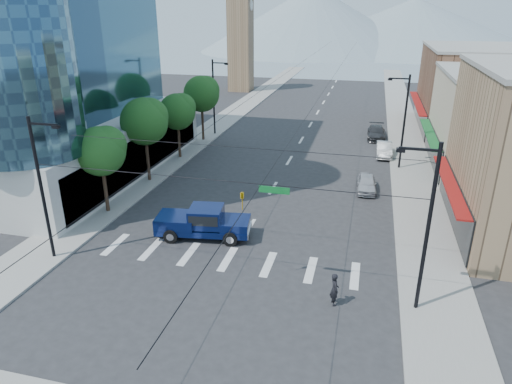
# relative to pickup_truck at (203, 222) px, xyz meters

# --- Properties ---
(ground) EXTENTS (160.00, 160.00, 0.00)m
(ground) POSITION_rel_pickup_truck_xyz_m (2.73, -4.00, -1.13)
(ground) COLOR #28282B
(ground) RESTS_ON ground
(sidewalk_left) EXTENTS (4.00, 120.00, 0.15)m
(sidewalk_left) POSITION_rel_pickup_truck_xyz_m (-9.27, 36.00, -1.06)
(sidewalk_left) COLOR gray
(sidewalk_left) RESTS_ON ground
(sidewalk_right) EXTENTS (4.00, 120.00, 0.15)m
(sidewalk_right) POSITION_rel_pickup_truck_xyz_m (14.73, 36.00, -1.06)
(sidewalk_right) COLOR gray
(sidewalk_right) RESTS_ON ground
(shop_mid) EXTENTS (12.00, 14.00, 9.00)m
(shop_mid) POSITION_rel_pickup_truck_xyz_m (22.73, 20.00, 3.37)
(shop_mid) COLOR tan
(shop_mid) RESTS_ON ground
(shop_far) EXTENTS (12.00, 18.00, 10.00)m
(shop_far) POSITION_rel_pickup_truck_xyz_m (22.73, 36.00, 3.87)
(shop_far) COLOR brown
(shop_far) RESTS_ON ground
(clock_tower) EXTENTS (4.80, 4.80, 20.40)m
(clock_tower) POSITION_rel_pickup_truck_xyz_m (-13.77, 58.00, 9.51)
(clock_tower) COLOR #8C6B4C
(clock_tower) RESTS_ON ground
(mountain_left) EXTENTS (80.00, 80.00, 22.00)m
(mountain_left) POSITION_rel_pickup_truck_xyz_m (-12.27, 146.00, 9.87)
(mountain_left) COLOR gray
(mountain_left) RESTS_ON ground
(mountain_right) EXTENTS (90.00, 90.00, 18.00)m
(mountain_right) POSITION_rel_pickup_truck_xyz_m (22.73, 156.00, 7.87)
(mountain_right) COLOR gray
(mountain_right) RESTS_ON ground
(tree_near) EXTENTS (3.65, 3.64, 6.71)m
(tree_near) POSITION_rel_pickup_truck_xyz_m (-8.34, 2.10, 3.86)
(tree_near) COLOR black
(tree_near) RESTS_ON ground
(tree_midnear) EXTENTS (4.09, 4.09, 7.52)m
(tree_midnear) POSITION_rel_pickup_truck_xyz_m (-8.34, 9.10, 4.46)
(tree_midnear) COLOR black
(tree_midnear) RESTS_ON ground
(tree_midfar) EXTENTS (3.65, 3.64, 6.71)m
(tree_midfar) POSITION_rel_pickup_truck_xyz_m (-8.34, 16.10, 3.86)
(tree_midfar) COLOR black
(tree_midfar) RESTS_ON ground
(tree_far) EXTENTS (4.09, 4.09, 7.52)m
(tree_far) POSITION_rel_pickup_truck_xyz_m (-8.34, 23.10, 4.46)
(tree_far) COLOR black
(tree_far) RESTS_ON ground
(signal_rig) EXTENTS (21.80, 0.20, 9.00)m
(signal_rig) POSITION_rel_pickup_truck_xyz_m (2.92, -5.00, 3.51)
(signal_rig) COLOR black
(signal_rig) RESTS_ON ground
(lamp_pole_nw) EXTENTS (2.00, 0.25, 9.00)m
(lamp_pole_nw) POSITION_rel_pickup_truck_xyz_m (-7.94, 26.00, 3.81)
(lamp_pole_nw) COLOR black
(lamp_pole_nw) RESTS_ON ground
(lamp_pole_ne) EXTENTS (2.00, 0.25, 9.00)m
(lamp_pole_ne) POSITION_rel_pickup_truck_xyz_m (13.39, 18.00, 3.81)
(lamp_pole_ne) COLOR black
(lamp_pole_ne) RESTS_ON ground
(pickup_truck) EXTENTS (6.67, 3.21, 2.17)m
(pickup_truck) POSITION_rel_pickup_truck_xyz_m (0.00, 0.00, 0.00)
(pickup_truck) COLOR #08133E
(pickup_truck) RESTS_ON ground
(pedestrian) EXTENTS (0.66, 0.79, 1.84)m
(pedestrian) POSITION_rel_pickup_truck_xyz_m (9.34, -5.57, -0.21)
(pedestrian) COLOR black
(pedestrian) RESTS_ON ground
(parked_car_near) EXTENTS (1.78, 4.07, 1.37)m
(parked_car_near) POSITION_rel_pickup_truck_xyz_m (10.58, 11.34, -0.45)
(parked_car_near) COLOR silver
(parked_car_near) RESTS_ON ground
(parked_car_mid) EXTENTS (1.62, 4.42, 1.45)m
(parked_car_mid) POSITION_rel_pickup_truck_xyz_m (12.13, 21.92, -0.41)
(parked_car_mid) COLOR silver
(parked_car_mid) RESTS_ON ground
(parked_car_far) EXTENTS (2.17, 5.12, 1.47)m
(parked_car_far) POSITION_rel_pickup_truck_xyz_m (11.29, 28.92, -0.39)
(parked_car_far) COLOR #323235
(parked_car_far) RESTS_ON ground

